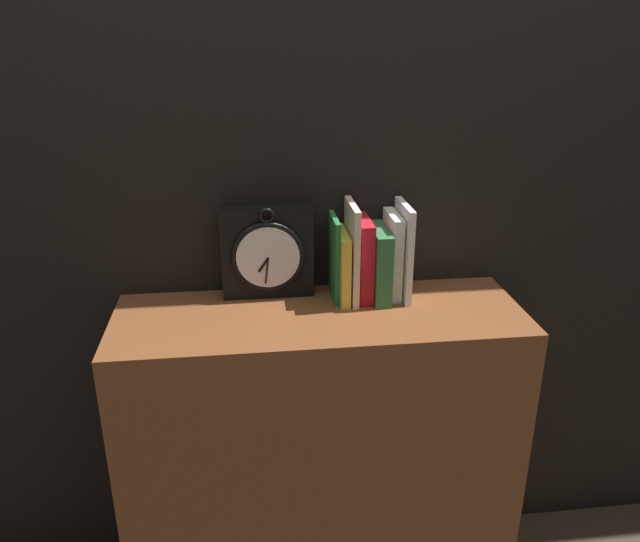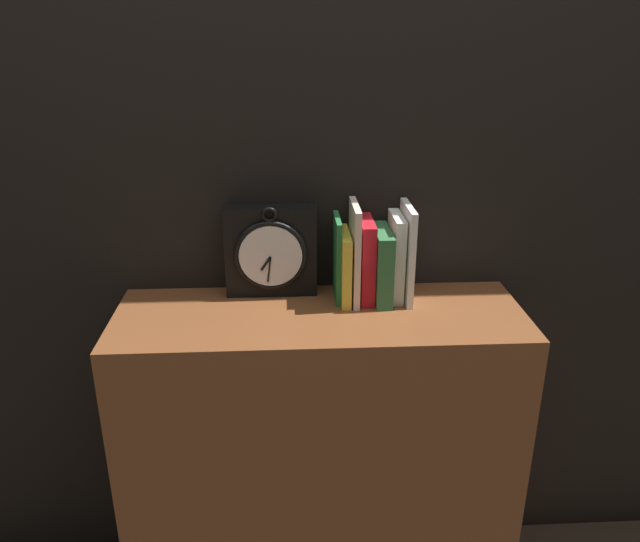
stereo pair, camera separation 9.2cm
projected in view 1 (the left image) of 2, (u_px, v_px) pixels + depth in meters
The scene contains 10 objects.
wall_back at pixel (310, 117), 1.52m from camera, with size 6.00×0.05×2.60m.
bookshelf at pixel (320, 459), 1.66m from camera, with size 0.99×0.35×0.86m.
clock at pixel (267, 253), 1.56m from camera, with size 0.23×0.07×0.24m.
book_slot0_green at pixel (334, 258), 1.56m from camera, with size 0.01×0.13×0.21m.
book_slot1_yellow at pixel (342, 265), 1.56m from camera, with size 0.02×0.15×0.18m.
book_slot2_cream at pixel (352, 252), 1.54m from camera, with size 0.02×0.15×0.25m.
book_slot3_red at pixel (363, 258), 1.56m from camera, with size 0.03×0.14×0.20m.
book_slot4_green at pixel (378, 263), 1.56m from camera, with size 0.04×0.16×0.18m.
book_slot5_white at pixel (392, 255), 1.57m from camera, with size 0.03×0.13×0.21m.
book_slot6_white at pixel (403, 251), 1.56m from camera, with size 0.02×0.15×0.24m.
Camera 1 is at (-0.17, -1.34, 1.52)m, focal length 35.00 mm.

